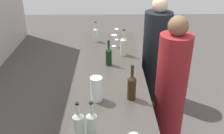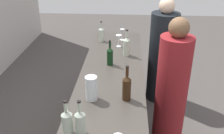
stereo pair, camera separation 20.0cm
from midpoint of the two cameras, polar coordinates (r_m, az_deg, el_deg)
bar_counter at (r=2.98m, az=1.94°, el=-9.11°), size 2.57×0.67×0.96m
wine_bottle_leftmost_clear_pale at (r=1.85m, az=-6.82°, el=-12.09°), size 0.08×0.08×0.28m
wine_bottle_second_left_clear_pale at (r=1.84m, az=-3.91°, el=-12.17°), size 0.08×0.08×0.29m
wine_bottle_center_amber_brown at (r=2.21m, az=5.88°, el=-4.52°), size 0.08×0.08×0.33m
wine_bottle_second_right_dark_green at (r=2.83m, az=1.56°, el=2.50°), size 0.07×0.07×0.29m
wine_bottle_rightmost_clear_pale at (r=3.08m, az=5.11°, el=4.68°), size 0.08×0.08×0.32m
wine_bottle_far_right_clear_pale at (r=3.53m, az=-0.75°, el=7.37°), size 0.07×0.07×0.28m
wine_glass_near_center at (r=3.59m, az=3.87°, el=7.65°), size 0.07×0.07×0.16m
wine_glass_near_right at (r=3.35m, az=3.21°, el=6.34°), size 0.08×0.08×0.16m
water_pitcher at (r=2.22m, az=-2.02°, el=-4.77°), size 0.11×0.11×0.22m
person_left_guest at (r=2.88m, az=14.98°, el=-5.74°), size 0.42×0.42×1.57m
person_center_guest at (r=3.82m, az=12.56°, el=2.39°), size 0.45×0.45×1.54m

